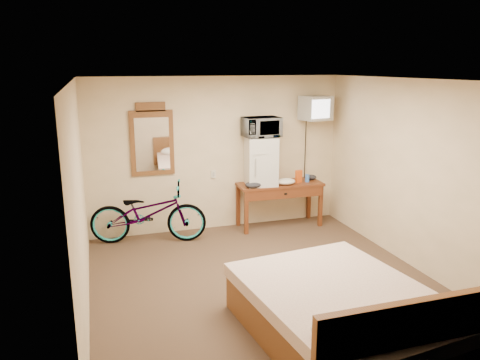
{
  "coord_description": "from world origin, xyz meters",
  "views": [
    {
      "loc": [
        -1.92,
        -4.97,
        2.66
      ],
      "look_at": [
        -0.06,
        0.9,
        1.15
      ],
      "focal_mm": 35.0,
      "sensor_mm": 36.0,
      "label": 1
    }
  ],
  "objects_px": {
    "mini_fridge": "(261,161)",
    "microwave": "(261,127)",
    "blue_cup": "(307,178)",
    "wall_mirror": "(152,140)",
    "crt_television": "(315,108)",
    "bicycle": "(148,213)",
    "desk": "(280,190)",
    "bed": "(345,315)"
  },
  "relations": [
    {
      "from": "desk",
      "to": "bed",
      "type": "bearing_deg",
      "value": -101.67
    },
    {
      "from": "mini_fridge",
      "to": "wall_mirror",
      "type": "relative_size",
      "value": 0.7
    },
    {
      "from": "crt_television",
      "to": "mini_fridge",
      "type": "bearing_deg",
      "value": 178.94
    },
    {
      "from": "mini_fridge",
      "to": "wall_mirror",
      "type": "height_order",
      "value": "wall_mirror"
    },
    {
      "from": "desk",
      "to": "bed",
      "type": "xyz_separation_m",
      "value": [
        -0.7,
        -3.37,
        -0.34
      ]
    },
    {
      "from": "desk",
      "to": "wall_mirror",
      "type": "height_order",
      "value": "wall_mirror"
    },
    {
      "from": "crt_television",
      "to": "bicycle",
      "type": "relative_size",
      "value": 0.35
    },
    {
      "from": "bed",
      "to": "bicycle",
      "type": "bearing_deg",
      "value": 114.34
    },
    {
      "from": "desk",
      "to": "bed",
      "type": "relative_size",
      "value": 0.61
    },
    {
      "from": "microwave",
      "to": "bicycle",
      "type": "relative_size",
      "value": 0.33
    },
    {
      "from": "microwave",
      "to": "bed",
      "type": "height_order",
      "value": "microwave"
    },
    {
      "from": "blue_cup",
      "to": "desk",
      "type": "bearing_deg",
      "value": 176.96
    },
    {
      "from": "desk",
      "to": "mini_fridge",
      "type": "bearing_deg",
      "value": 173.06
    },
    {
      "from": "mini_fridge",
      "to": "microwave",
      "type": "distance_m",
      "value": 0.55
    },
    {
      "from": "mini_fridge",
      "to": "microwave",
      "type": "height_order",
      "value": "microwave"
    },
    {
      "from": "blue_cup",
      "to": "crt_television",
      "type": "distance_m",
      "value": 1.17
    },
    {
      "from": "blue_cup",
      "to": "bed",
      "type": "xyz_separation_m",
      "value": [
        -1.17,
        -3.34,
        -0.52
      ]
    },
    {
      "from": "wall_mirror",
      "to": "crt_television",
      "type": "bearing_deg",
      "value": -5.4
    },
    {
      "from": "blue_cup",
      "to": "bed",
      "type": "distance_m",
      "value": 3.58
    },
    {
      "from": "mini_fridge",
      "to": "wall_mirror",
      "type": "distance_m",
      "value": 1.77
    },
    {
      "from": "desk",
      "to": "crt_television",
      "type": "height_order",
      "value": "crt_television"
    },
    {
      "from": "bicycle",
      "to": "blue_cup",
      "type": "bearing_deg",
      "value": -77.16
    },
    {
      "from": "mini_fridge",
      "to": "bed",
      "type": "bearing_deg",
      "value": -96.03
    },
    {
      "from": "desk",
      "to": "blue_cup",
      "type": "distance_m",
      "value": 0.51
    },
    {
      "from": "desk",
      "to": "microwave",
      "type": "height_order",
      "value": "microwave"
    },
    {
      "from": "crt_television",
      "to": "bed",
      "type": "bearing_deg",
      "value": -110.93
    },
    {
      "from": "mini_fridge",
      "to": "blue_cup",
      "type": "xyz_separation_m",
      "value": [
        0.81,
        -0.07,
        -0.33
      ]
    },
    {
      "from": "mini_fridge",
      "to": "bed",
      "type": "distance_m",
      "value": 3.53
    },
    {
      "from": "blue_cup",
      "to": "wall_mirror",
      "type": "bearing_deg",
      "value": 173.24
    },
    {
      "from": "desk",
      "to": "wall_mirror",
      "type": "bearing_deg",
      "value": 172.38
    },
    {
      "from": "desk",
      "to": "blue_cup",
      "type": "xyz_separation_m",
      "value": [
        0.47,
        -0.03,
        0.18
      ]
    },
    {
      "from": "blue_cup",
      "to": "wall_mirror",
      "type": "xyz_separation_m",
      "value": [
        -2.52,
        0.3,
        0.72
      ]
    },
    {
      "from": "microwave",
      "to": "bed",
      "type": "bearing_deg",
      "value": -99.26
    },
    {
      "from": "desk",
      "to": "bed",
      "type": "distance_m",
      "value": 3.46
    },
    {
      "from": "microwave",
      "to": "crt_television",
      "type": "bearing_deg",
      "value": -4.29
    },
    {
      "from": "mini_fridge",
      "to": "bicycle",
      "type": "xyz_separation_m",
      "value": [
        -1.86,
        -0.09,
        -0.68
      ]
    },
    {
      "from": "microwave",
      "to": "blue_cup",
      "type": "xyz_separation_m",
      "value": [
        0.81,
        -0.07,
        -0.88
      ]
    },
    {
      "from": "microwave",
      "to": "bed",
      "type": "xyz_separation_m",
      "value": [
        -0.36,
        -3.41,
        -1.41
      ]
    },
    {
      "from": "crt_television",
      "to": "wall_mirror",
      "type": "relative_size",
      "value": 0.54
    },
    {
      "from": "crt_television",
      "to": "wall_mirror",
      "type": "height_order",
      "value": "crt_television"
    },
    {
      "from": "blue_cup",
      "to": "bicycle",
      "type": "bearing_deg",
      "value": -179.48
    },
    {
      "from": "bicycle",
      "to": "bed",
      "type": "height_order",
      "value": "bicycle"
    }
  ]
}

